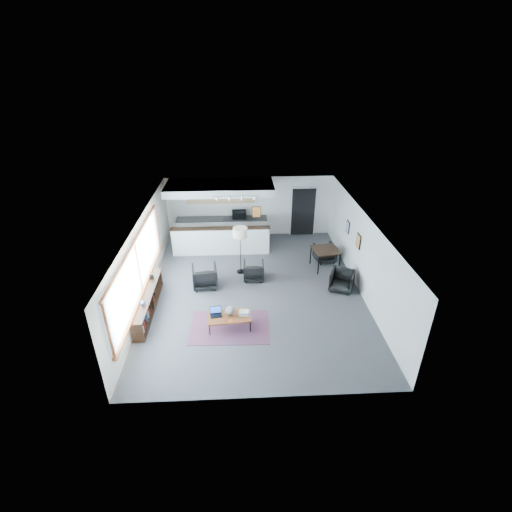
{
  "coord_description": "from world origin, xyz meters",
  "views": [
    {
      "loc": [
        -0.48,
        -10.47,
        6.87
      ],
      "look_at": [
        0.07,
        0.4,
        1.08
      ],
      "focal_mm": 26.0,
      "sensor_mm": 36.0,
      "label": 1
    }
  ],
  "objects_px": {
    "floor_lamp": "(240,234)",
    "dining_chair_far": "(325,253)",
    "coffee_table": "(229,317)",
    "dining_chair_near": "(342,281)",
    "dining_table": "(326,251)",
    "ceramic_pot": "(230,311)",
    "book_stack": "(244,313)",
    "laptop": "(216,312)",
    "armchair_left": "(205,276)",
    "armchair_right": "(254,270)",
    "microwave": "(239,214)"
  },
  "relations": [
    {
      "from": "microwave",
      "to": "ceramic_pot",
      "type": "bearing_deg",
      "value": -95.26
    },
    {
      "from": "armchair_left",
      "to": "armchair_right",
      "type": "bearing_deg",
      "value": -173.81
    },
    {
      "from": "floor_lamp",
      "to": "microwave",
      "type": "bearing_deg",
      "value": 90.32
    },
    {
      "from": "floor_lamp",
      "to": "microwave",
      "type": "relative_size",
      "value": 3.02
    },
    {
      "from": "dining_chair_near",
      "to": "armchair_right",
      "type": "bearing_deg",
      "value": -171.56
    },
    {
      "from": "floor_lamp",
      "to": "microwave",
      "type": "height_order",
      "value": "floor_lamp"
    },
    {
      "from": "laptop",
      "to": "ceramic_pot",
      "type": "bearing_deg",
      "value": -13.49
    },
    {
      "from": "book_stack",
      "to": "microwave",
      "type": "bearing_deg",
      "value": 90.78
    },
    {
      "from": "dining_chair_near",
      "to": "book_stack",
      "type": "bearing_deg",
      "value": -127.72
    },
    {
      "from": "floor_lamp",
      "to": "laptop",
      "type": "bearing_deg",
      "value": -103.78
    },
    {
      "from": "dining_table",
      "to": "dining_chair_near",
      "type": "distance_m",
      "value": 1.57
    },
    {
      "from": "floor_lamp",
      "to": "dining_table",
      "type": "distance_m",
      "value": 3.21
    },
    {
      "from": "book_stack",
      "to": "coffee_table",
      "type": "bearing_deg",
      "value": -170.35
    },
    {
      "from": "coffee_table",
      "to": "book_stack",
      "type": "bearing_deg",
      "value": 4.98
    },
    {
      "from": "coffee_table",
      "to": "ceramic_pot",
      "type": "bearing_deg",
      "value": 60.15
    },
    {
      "from": "armchair_left",
      "to": "ceramic_pot",
      "type": "bearing_deg",
      "value": 104.83
    },
    {
      "from": "coffee_table",
      "to": "armchair_left",
      "type": "bearing_deg",
      "value": 106.08
    },
    {
      "from": "coffee_table",
      "to": "armchair_left",
      "type": "relative_size",
      "value": 1.54
    },
    {
      "from": "armchair_left",
      "to": "laptop",
      "type": "bearing_deg",
      "value": 95.33
    },
    {
      "from": "microwave",
      "to": "dining_chair_far",
      "type": "bearing_deg",
      "value": -36.52
    },
    {
      "from": "coffee_table",
      "to": "dining_chair_near",
      "type": "xyz_separation_m",
      "value": [
        3.73,
        1.82,
        -0.05
      ]
    },
    {
      "from": "laptop",
      "to": "floor_lamp",
      "type": "distance_m",
      "value": 3.33
    },
    {
      "from": "coffee_table",
      "to": "dining_chair_near",
      "type": "distance_m",
      "value": 4.15
    },
    {
      "from": "ceramic_pot",
      "to": "microwave",
      "type": "xyz_separation_m",
      "value": [
        0.33,
        6.01,
        0.59
      ]
    },
    {
      "from": "armchair_left",
      "to": "armchair_right",
      "type": "relative_size",
      "value": 1.16
    },
    {
      "from": "ceramic_pot",
      "to": "dining_chair_near",
      "type": "relative_size",
      "value": 0.4
    },
    {
      "from": "dining_chair_far",
      "to": "dining_table",
      "type": "bearing_deg",
      "value": 64.75
    },
    {
      "from": "ceramic_pot",
      "to": "coffee_table",
      "type": "bearing_deg",
      "value": -115.18
    },
    {
      "from": "coffee_table",
      "to": "laptop",
      "type": "relative_size",
      "value": 3.5
    },
    {
      "from": "ceramic_pot",
      "to": "dining_table",
      "type": "relative_size",
      "value": 0.25
    },
    {
      "from": "dining_chair_far",
      "to": "microwave",
      "type": "bearing_deg",
      "value": -46.57
    },
    {
      "from": "coffee_table",
      "to": "microwave",
      "type": "distance_m",
      "value": 6.13
    },
    {
      "from": "laptop",
      "to": "dining_chair_far",
      "type": "distance_m",
      "value": 5.48
    },
    {
      "from": "dining_table",
      "to": "dining_chair_far",
      "type": "bearing_deg",
      "value": 76.9
    },
    {
      "from": "armchair_left",
      "to": "dining_chair_near",
      "type": "height_order",
      "value": "armchair_left"
    },
    {
      "from": "book_stack",
      "to": "laptop",
      "type": "bearing_deg",
      "value": 179.05
    },
    {
      "from": "dining_chair_far",
      "to": "microwave",
      "type": "xyz_separation_m",
      "value": [
        -3.24,
        2.22,
        0.81
      ]
    },
    {
      "from": "ceramic_pot",
      "to": "dining_table",
      "type": "height_order",
      "value": "dining_table"
    },
    {
      "from": "ceramic_pot",
      "to": "armchair_left",
      "type": "height_order",
      "value": "armchair_left"
    },
    {
      "from": "dining_table",
      "to": "microwave",
      "type": "relative_size",
      "value": 1.81
    },
    {
      "from": "coffee_table",
      "to": "floor_lamp",
      "type": "distance_m",
      "value": 3.38
    },
    {
      "from": "coffee_table",
      "to": "dining_chair_near",
      "type": "height_order",
      "value": "dining_chair_near"
    },
    {
      "from": "laptop",
      "to": "floor_lamp",
      "type": "bearing_deg",
      "value": 66.89
    },
    {
      "from": "coffee_table",
      "to": "armchair_right",
      "type": "bearing_deg",
      "value": 68.09
    },
    {
      "from": "dining_chair_near",
      "to": "ceramic_pot",
      "type": "bearing_deg",
      "value": -130.22
    },
    {
      "from": "armchair_left",
      "to": "dining_chair_near",
      "type": "xyz_separation_m",
      "value": [
        4.59,
        -0.44,
        -0.09
      ]
    },
    {
      "from": "coffee_table",
      "to": "armchair_left",
      "type": "xyz_separation_m",
      "value": [
        -0.85,
        2.25,
        0.04
      ]
    },
    {
      "from": "coffee_table",
      "to": "floor_lamp",
      "type": "height_order",
      "value": "floor_lamp"
    },
    {
      "from": "floor_lamp",
      "to": "dining_chair_far",
      "type": "relative_size",
      "value": 2.77
    },
    {
      "from": "book_stack",
      "to": "dining_chair_far",
      "type": "bearing_deg",
      "value": 50.08
    }
  ]
}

